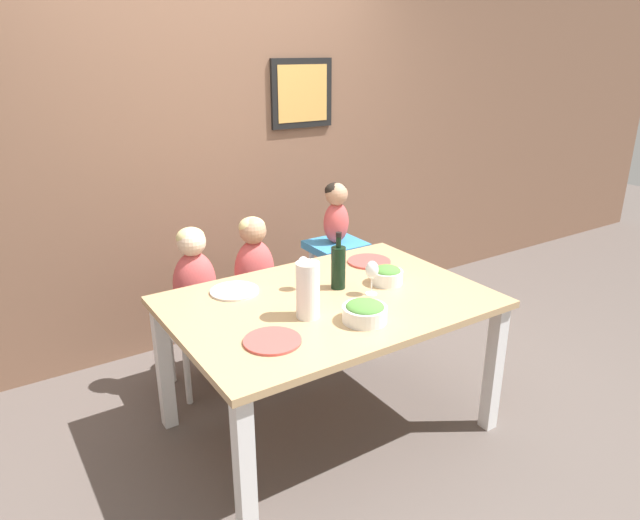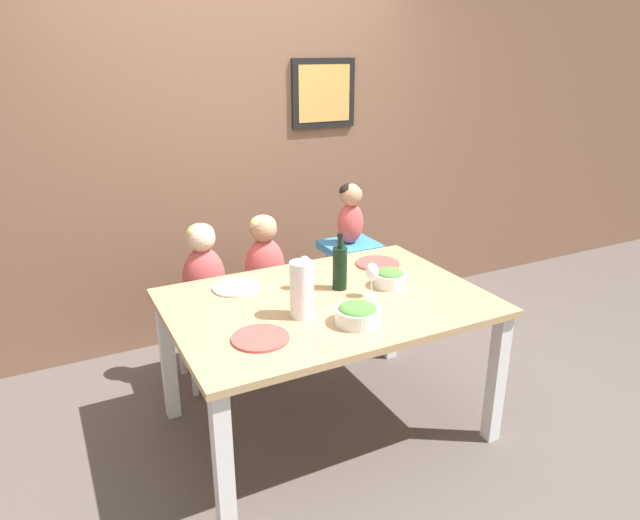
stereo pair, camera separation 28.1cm
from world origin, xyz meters
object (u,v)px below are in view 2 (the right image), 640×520
person_child_left (203,267)px  dinner_plate_back_right (378,263)px  dinner_plate_back_left (237,287)px  salad_bowl_large (357,313)px  chair_far_center (266,308)px  chair_right_highchair (350,268)px  salad_bowl_small (390,277)px  wine_glass_far (305,266)px  person_baby_right (351,210)px  dinner_plate_front_left (260,338)px  person_child_center (264,257)px  wine_glass_near (372,273)px  paper_towel_roll (302,290)px  chair_far_left (207,321)px  wine_bottle (340,267)px

person_child_left → dinner_plate_back_right: bearing=-26.5°
person_child_left → dinner_plate_back_left: (0.06, -0.41, 0.02)m
salad_bowl_large → chair_far_center: bearing=92.0°
chair_right_highchair → salad_bowl_small: (-0.19, -0.74, 0.23)m
wine_glass_far → person_baby_right: bearing=43.8°
salad_bowl_large → dinner_plate_back_left: salad_bowl_large is taller
wine_glass_far → dinner_plate_front_left: 0.59m
person_child_left → person_child_center: size_ratio=1.00×
wine_glass_near → paper_towel_roll: bearing=-173.8°
chair_right_highchair → salad_bowl_large: bearing=-118.4°
chair_far_left → wine_glass_near: (0.62, -0.81, 0.48)m
person_baby_right → salad_bowl_large: person_baby_right is taller
person_child_left → wine_glass_far: bearing=-56.9°
salad_bowl_small → dinner_plate_front_left: size_ratio=0.68×
person_child_left → salad_bowl_large: person_child_left is taller
chair_far_left → wine_glass_near: 1.13m
chair_far_center → chair_right_highchair: 0.61m
salad_bowl_small → dinner_plate_front_left: bearing=-163.6°
person_child_center → salad_bowl_small: person_child_center is taller
wine_glass_far → dinner_plate_front_left: size_ratio=0.72×
chair_far_center → wine_bottle: size_ratio=1.57×
paper_towel_roll → dinner_plate_back_left: size_ratio=1.07×
wine_glass_near → salad_bowl_small: 0.19m
chair_far_center → paper_towel_roll: paper_towel_roll is taller
salad_bowl_large → dinner_plate_back_right: salad_bowl_large is taller
chair_far_left → wine_glass_near: size_ratio=2.64×
paper_towel_roll → dinner_plate_front_left: bearing=-154.0°
wine_bottle → dinner_plate_front_left: size_ratio=1.21×
wine_bottle → salad_bowl_small: size_ratio=1.78×
person_child_left → wine_bottle: (0.53, -0.65, 0.13)m
paper_towel_roll → wine_glass_near: size_ratio=1.49×
chair_right_highchair → dinner_plate_back_right: dinner_plate_back_right is taller
chair_far_center → dinner_plate_back_left: (-0.32, -0.41, 0.36)m
chair_far_left → person_baby_right: bearing=0.1°
person_baby_right → dinner_plate_back_left: person_baby_right is taller
dinner_plate_front_left → wine_bottle: bearing=30.1°
chair_far_left → salad_bowl_small: bearing=-43.4°
chair_far_left → dinner_plate_back_right: bearing=-26.4°
chair_right_highchair → paper_towel_roll: paper_towel_roll is taller
wine_glass_far → salad_bowl_small: (0.41, -0.17, -0.08)m
person_child_left → dinner_plate_back_right: size_ratio=2.09×
wine_glass_far → dinner_plate_back_left: bearing=153.0°
person_baby_right → salad_bowl_large: 1.18m
dinner_plate_back_right → wine_glass_far: bearing=-166.5°
chair_far_left → dinner_plate_front_left: bearing=-91.9°
chair_far_center → person_child_left: 0.51m
person_baby_right → dinner_plate_front_left: (-1.00, -0.98, -0.20)m
paper_towel_roll → wine_glass_near: paper_towel_roll is taller
person_child_left → person_baby_right: size_ratio=1.33×
chair_right_highchair → dinner_plate_back_left: (-0.91, -0.41, 0.19)m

